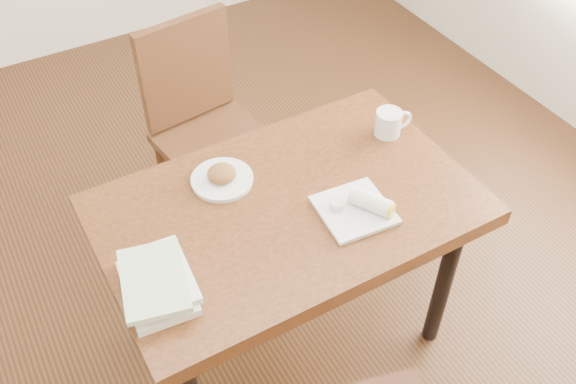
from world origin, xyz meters
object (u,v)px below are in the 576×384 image
chair_far (204,119)px  book_stack (157,283)px  coffee_mug (389,122)px  plate_burrito (359,207)px  table (288,223)px  plate_scone (222,177)px

chair_far → book_stack: size_ratio=3.32×
coffee_mug → plate_burrito: (-0.31, -0.27, -0.03)m
table → plate_scone: plate_scone is taller
coffee_mug → book_stack: size_ratio=0.47×
book_stack → table: bearing=13.4°
coffee_mug → table: bearing=-165.3°
table → coffee_mug: bearing=14.7°
table → chair_far: size_ratio=1.24×
chair_far → plate_burrito: chair_far is taller
plate_scone → book_stack: bearing=-138.2°
plate_burrito → book_stack: 0.65m
plate_scone → coffee_mug: (0.62, -0.06, 0.03)m
chair_far → plate_burrito: (0.13, -0.91, 0.22)m
chair_far → book_stack: (-0.52, -0.88, 0.24)m
table → plate_burrito: (0.17, -0.14, 0.11)m
coffee_mug → plate_scone: bearing=174.0°
chair_far → plate_scone: 0.64m
plate_scone → coffee_mug: size_ratio=1.49×
table → chair_far: bearing=87.1°
table → book_stack: book_stack is taller
chair_far → plate_scone: (-0.18, -0.58, 0.22)m
table → coffee_mug: 0.51m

